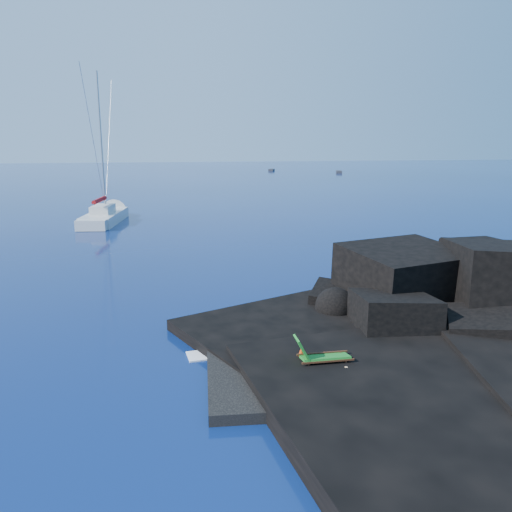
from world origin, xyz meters
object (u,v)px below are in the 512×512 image
(distant_boat_b, at_px, (339,173))
(deck_chair, at_px, (325,350))
(marker_cone, at_px, (301,355))
(sailboat, at_px, (105,222))
(distant_boat_a, at_px, (271,171))
(sunbather, at_px, (331,370))

(distant_boat_b, bearing_deg, deck_chair, -93.17)
(marker_cone, relative_size, distant_boat_b, 0.13)
(sailboat, relative_size, distant_boat_b, 3.17)
(sailboat, bearing_deg, marker_cone, -66.48)
(sailboat, distance_m, deck_chair, 37.79)
(sailboat, relative_size, distant_boat_a, 3.38)
(sunbather, bearing_deg, sailboat, 117.53)
(sailboat, height_order, sunbather, sailboat)
(distant_boat_a, xyz_separation_m, distant_boat_b, (15.04, -13.73, 0.00))
(deck_chair, xyz_separation_m, distant_boat_b, (43.83, 111.52, -0.98))
(deck_chair, distance_m, sunbather, 0.70)
(sunbather, bearing_deg, deck_chair, 104.70)
(deck_chair, bearing_deg, marker_cone, 143.78)
(distant_boat_b, bearing_deg, marker_cone, -93.55)
(marker_cone, height_order, distant_boat_a, marker_cone)
(sunbather, relative_size, marker_cone, 2.84)
(sailboat, xyz_separation_m, sunbather, (9.93, -36.99, 0.53))
(sunbather, xyz_separation_m, distant_boat_b, (43.81, 112.06, -0.53))
(distant_boat_b, bearing_deg, sunbather, -93.06)
(sunbather, distance_m, marker_cone, 1.26)
(sailboat, distance_m, distant_boat_b, 92.32)
(distant_boat_a, bearing_deg, sailboat, -92.68)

